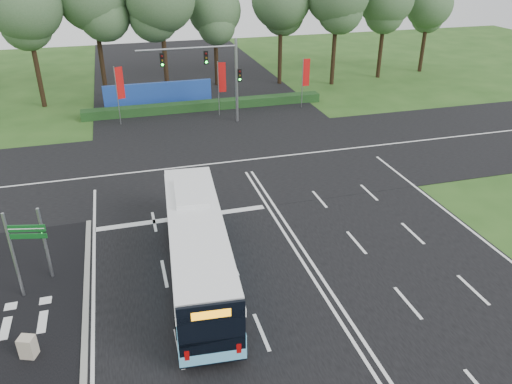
# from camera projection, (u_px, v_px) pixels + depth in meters

# --- Properties ---
(ground) EXTENTS (120.00, 120.00, 0.00)m
(ground) POSITION_uv_depth(u_px,v_px,m) (296.00, 253.00, 25.07)
(ground) COLOR #254A18
(ground) RESTS_ON ground
(road_main) EXTENTS (20.00, 120.00, 0.04)m
(road_main) POSITION_uv_depth(u_px,v_px,m) (296.00, 253.00, 25.06)
(road_main) COLOR black
(road_main) RESTS_ON ground
(road_cross) EXTENTS (120.00, 14.00, 0.05)m
(road_cross) POSITION_uv_depth(u_px,v_px,m) (239.00, 161.00, 35.35)
(road_cross) COLOR black
(road_cross) RESTS_ON ground
(bike_path) EXTENTS (5.00, 18.00, 0.06)m
(bike_path) POSITION_uv_depth(u_px,v_px,m) (21.00, 343.00, 19.45)
(bike_path) COLOR black
(bike_path) RESTS_ON ground
(kerb_strip) EXTENTS (0.25, 18.00, 0.12)m
(kerb_strip) POSITION_uv_depth(u_px,v_px,m) (85.00, 330.00, 20.02)
(kerb_strip) COLOR gray
(kerb_strip) RESTS_ON ground
(city_bus) EXTENTS (3.39, 11.84, 3.35)m
(city_bus) POSITION_uv_depth(u_px,v_px,m) (198.00, 248.00, 22.44)
(city_bus) COLOR #65BEEC
(city_bus) RESTS_ON ground
(pedestrian_signal) EXTENTS (0.34, 0.43, 3.66)m
(pedestrian_signal) POSITION_uv_depth(u_px,v_px,m) (45.00, 241.00, 22.32)
(pedestrian_signal) COLOR gray
(pedestrian_signal) RESTS_ON ground
(street_sign) EXTENTS (1.61, 0.45, 4.20)m
(street_sign) POSITION_uv_depth(u_px,v_px,m) (19.00, 246.00, 20.85)
(street_sign) COLOR gray
(street_sign) RESTS_ON ground
(utility_cabinet) EXTENTS (0.70, 0.64, 0.94)m
(utility_cabinet) POSITION_uv_depth(u_px,v_px,m) (28.00, 347.00, 18.63)
(utility_cabinet) COLOR #BDAE98
(utility_cabinet) RESTS_ON ground
(banner_flag_left) EXTENTS (0.69, 0.32, 4.93)m
(banner_flag_left) POSITION_uv_depth(u_px,v_px,m) (119.00, 87.00, 41.09)
(banner_flag_left) COLOR gray
(banner_flag_left) RESTS_ON ground
(banner_flag_mid) EXTENTS (0.71, 0.11, 4.80)m
(banner_flag_mid) POSITION_uv_depth(u_px,v_px,m) (221.00, 81.00, 43.20)
(banner_flag_mid) COLOR gray
(banner_flag_mid) RESTS_ON ground
(banner_flag_right) EXTENTS (0.68, 0.08, 4.61)m
(banner_flag_right) POSITION_uv_depth(u_px,v_px,m) (305.00, 76.00, 45.33)
(banner_flag_right) COLOR gray
(banner_flag_right) RESTS_ON ground
(traffic_light_gantry) EXTENTS (8.41, 0.28, 7.00)m
(traffic_light_gantry) POSITION_uv_depth(u_px,v_px,m) (215.00, 69.00, 40.59)
(traffic_light_gantry) COLOR gray
(traffic_light_gantry) RESTS_ON ground
(hedge) EXTENTS (22.00, 1.20, 0.80)m
(hedge) POSITION_uv_depth(u_px,v_px,m) (206.00, 105.00, 45.90)
(hedge) COLOR #133516
(hedge) RESTS_ON ground
(blue_hoarding) EXTENTS (10.00, 0.30, 2.20)m
(blue_hoarding) POSITION_uv_depth(u_px,v_px,m) (158.00, 94.00, 46.76)
(blue_hoarding) COLOR #1C409C
(blue_hoarding) RESTS_ON ground
(eucalyptus_row) EXTENTS (53.85, 8.96, 12.95)m
(eucalyptus_row) POSITION_uv_depth(u_px,v_px,m) (213.00, 1.00, 48.20)
(eucalyptus_row) COLOR black
(eucalyptus_row) RESTS_ON ground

